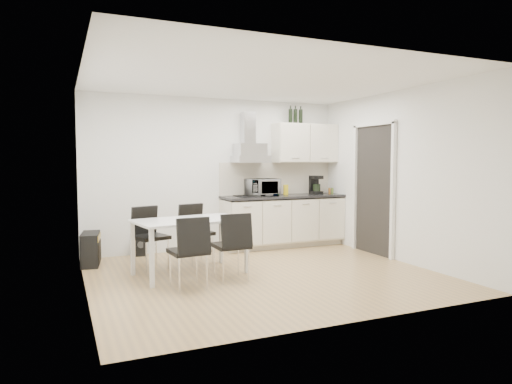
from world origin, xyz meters
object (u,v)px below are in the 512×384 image
chair_near_right (231,246)px  floor_speaker (140,246)px  chair_far_left (151,238)px  chair_far_right (197,234)px  kitchenette (284,200)px  dining_table (190,225)px  guitar_amp (91,249)px  chair_near_left (188,252)px

chair_near_right → floor_speaker: (-0.83, 1.99, -0.29)m
chair_far_left → floor_speaker: (-0.01, 0.95, -0.29)m
chair_far_right → floor_speaker: (-0.70, 0.86, -0.29)m
kitchenette → chair_near_right: kitchenette is taller
chair_far_right → dining_table: bearing=54.0°
chair_far_right → chair_far_left: bearing=-5.1°
dining_table → chair_far_right: chair_far_right is taller
dining_table → guitar_amp: bearing=128.4°
chair_far_right → chair_near_left: size_ratio=1.00×
kitchenette → chair_far_right: kitchenette is taller
dining_table → guitar_amp: 1.68m
chair_near_left → floor_speaker: size_ratio=2.88×
chair_near_right → floor_speaker: chair_near_right is taller
dining_table → chair_far_left: bearing=119.1°
chair_far_left → dining_table: bearing=110.7°
chair_far_right → floor_speaker: size_ratio=2.88×
kitchenette → dining_table: (-2.09, -1.31, -0.16)m
kitchenette → floor_speaker: kitchenette is taller
chair_near_left → kitchenette: bearing=35.9°
guitar_amp → chair_near_left: bearing=-51.9°
dining_table → floor_speaker: (-0.43, 1.48, -0.52)m
chair_near_right → chair_near_left: bearing=-166.7°
dining_table → chair_near_right: bearing=-62.1°
chair_far_left → chair_near_left: bearing=82.3°
chair_far_right → floor_speaker: bearing=-63.3°
chair_near_right → floor_speaker: 2.18m
kitchenette → floor_speaker: (-2.52, 0.17, -0.68)m
dining_table → chair_near_left: (-0.21, -0.67, -0.23)m
chair_far_left → guitar_amp: size_ratio=1.46×
guitar_amp → chair_far_left: bearing=-27.0°
kitchenette → chair_near_right: size_ratio=2.86×
floor_speaker → chair_near_right: bearing=-58.7°
chair_far_right → chair_near_right: bearing=83.7°
chair_far_left → chair_near_right: size_ratio=1.00×
kitchenette → chair_far_right: 1.99m
kitchenette → chair_near_left: bearing=-139.2°
chair_near_left → guitar_amp: bearing=114.8°
chair_near_left → floor_speaker: bearing=91.1°
kitchenette → dining_table: size_ratio=1.61×
chair_far_left → floor_speaker: 0.99m
chair_near_left → chair_far_right: bearing=65.0°
guitar_amp → chair_near_right: bearing=-36.5°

